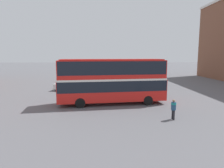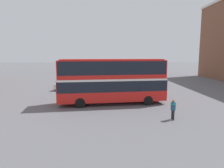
{
  "view_description": "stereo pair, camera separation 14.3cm",
  "coord_description": "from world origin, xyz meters",
  "px_view_note": "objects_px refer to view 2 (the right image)",
  "views": [
    {
      "loc": [
        0.56,
        -20.69,
        4.96
      ],
      "look_at": [
        1.47,
        -0.58,
        2.06
      ],
      "focal_mm": 32.0,
      "sensor_mm": 36.0,
      "label": 1
    },
    {
      "loc": [
        0.7,
        -20.69,
        4.96
      ],
      "look_at": [
        1.47,
        -0.58,
        2.06
      ],
      "focal_mm": 32.0,
      "sensor_mm": 36.0,
      "label": 2
    }
  ],
  "objects_px": {
    "parked_car_kerb_near": "(94,78)",
    "pedestrian_foreground": "(173,107)",
    "double_decker_bus": "(112,79)",
    "parked_car_kerb_far": "(72,85)"
  },
  "relations": [
    {
      "from": "parked_car_kerb_far",
      "to": "double_decker_bus",
      "type": "bearing_deg",
      "value": 132.24
    },
    {
      "from": "pedestrian_foreground",
      "to": "parked_car_kerb_near",
      "type": "height_order",
      "value": "pedestrian_foreground"
    },
    {
      "from": "pedestrian_foreground",
      "to": "parked_car_kerb_far",
      "type": "height_order",
      "value": "pedestrian_foreground"
    },
    {
      "from": "double_decker_bus",
      "to": "pedestrian_foreground",
      "type": "height_order",
      "value": "double_decker_bus"
    },
    {
      "from": "double_decker_bus",
      "to": "parked_car_kerb_far",
      "type": "distance_m",
      "value": 9.92
    },
    {
      "from": "parked_car_kerb_near",
      "to": "parked_car_kerb_far",
      "type": "distance_m",
      "value": 9.87
    },
    {
      "from": "pedestrian_foreground",
      "to": "parked_car_kerb_near",
      "type": "distance_m",
      "value": 24.11
    },
    {
      "from": "double_decker_bus",
      "to": "pedestrian_foreground",
      "type": "bearing_deg",
      "value": -56.38
    },
    {
      "from": "parked_car_kerb_far",
      "to": "parked_car_kerb_near",
      "type": "bearing_deg",
      "value": -96.93
    },
    {
      "from": "parked_car_kerb_near",
      "to": "pedestrian_foreground",
      "type": "bearing_deg",
      "value": 112.89
    }
  ]
}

